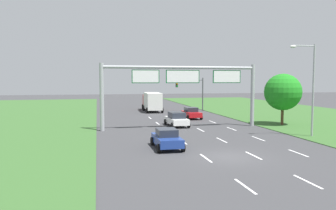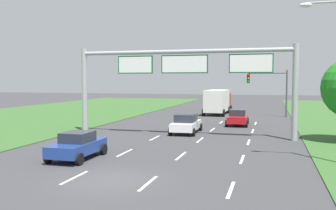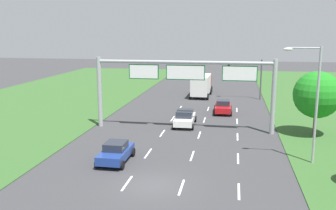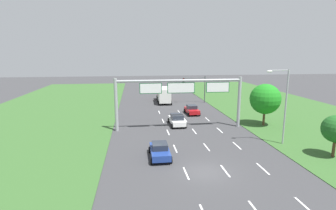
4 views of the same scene
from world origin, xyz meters
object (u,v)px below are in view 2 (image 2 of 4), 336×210
object	(u,v)px
traffic_light_mast	(270,85)
car_lead_silver	(186,123)
car_near_red	(238,117)
car_mid_lane	(77,145)
sign_gantry	(184,73)
box_truck	(218,101)

from	to	relation	value
traffic_light_mast	car_lead_silver	bearing A→B (deg)	-111.89
car_near_red	car_mid_lane	distance (m)	19.56
sign_gantry	traffic_light_mast	size ratio (longest dim) A/B	3.08
box_truck	car_near_red	bearing A→B (deg)	-71.49
car_lead_silver	traffic_light_mast	size ratio (longest dim) A/B	0.80
car_lead_silver	box_truck	bearing A→B (deg)	88.42
car_lead_silver	car_mid_lane	bearing A→B (deg)	-108.42
car_mid_lane	box_truck	bearing A→B (deg)	82.90
car_near_red	sign_gantry	size ratio (longest dim) A/B	0.24
car_near_red	sign_gantry	distance (m)	9.95
car_mid_lane	sign_gantry	size ratio (longest dim) A/B	0.23
car_near_red	car_lead_silver	size ratio (longest dim) A/B	0.92
car_mid_lane	box_truck	xyz separation A→B (m)	(3.76, 29.67, 0.96)
car_near_red	car_mid_lane	bearing A→B (deg)	-113.33
car_mid_lane	traffic_light_mast	bearing A→B (deg)	70.09
sign_gantry	traffic_light_mast	xyz separation A→B (m)	(6.37, 18.21, -1.11)
car_mid_lane	traffic_light_mast	size ratio (longest dim) A/B	0.71
car_mid_lane	box_truck	distance (m)	29.93
car_near_red	traffic_light_mast	bearing A→B (deg)	71.80
sign_gantry	traffic_light_mast	world-z (taller)	sign_gantry
car_lead_silver	traffic_light_mast	bearing A→B (deg)	67.01
car_near_red	car_mid_lane	world-z (taller)	car_near_red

